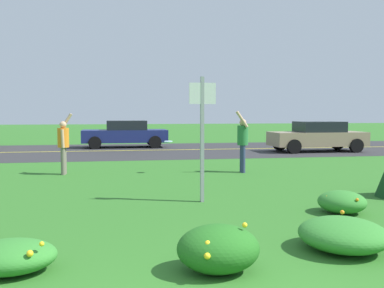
{
  "coord_description": "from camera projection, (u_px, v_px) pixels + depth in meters",
  "views": [
    {
      "loc": [
        -1.04,
        -3.04,
        1.89
      ],
      "look_at": [
        1.14,
        9.06,
        1.02
      ],
      "focal_mm": 42.1,
      "sensor_mm": 36.0,
      "label": 1
    }
  ],
  "objects": [
    {
      "name": "highway_strip",
      "position": [
        133.0,
        151.0,
        22.23
      ],
      "size": [
        120.0,
        9.38,
        0.01
      ],
      "primitive_type": "cube",
      "color": "#2D2D30",
      "rests_on": "ground"
    },
    {
      "name": "highway_center_stripe",
      "position": [
        133.0,
        150.0,
        22.23
      ],
      "size": [
        120.0,
        0.16,
        0.0
      ],
      "primitive_type": "cube",
      "color": "yellow",
      "rests_on": "ground"
    },
    {
      "name": "car_tan_center_left",
      "position": [
        318.0,
        136.0,
        21.65
      ],
      "size": [
        4.5,
        2.0,
        1.45
      ],
      "color": "#937F60",
      "rests_on": "ground"
    },
    {
      "name": "person_catcher_green_shirt",
      "position": [
        243.0,
        140.0,
        14.11
      ],
      "size": [
        0.46,
        0.5,
        1.94
      ],
      "color": "#287038",
      "rests_on": "ground"
    },
    {
      "name": "person_thrower_orange_shirt",
      "position": [
        63.0,
        142.0,
        13.65
      ],
      "size": [
        0.44,
        0.5,
        1.87
      ],
      "color": "orange",
      "rests_on": "ground"
    },
    {
      "name": "frisbee_pale_blue",
      "position": [
        168.0,
        142.0,
        13.9
      ],
      "size": [
        0.26,
        0.26,
        0.05
      ],
      "color": "#ADD6E5"
    },
    {
      "name": "sign_post_near_path",
      "position": [
        202.0,
        127.0,
        9.41
      ],
      "size": [
        0.56,
        0.1,
        2.63
      ],
      "color": "#93969B",
      "rests_on": "ground"
    },
    {
      "name": "ground_plane",
      "position": [
        149.0,
        179.0,
        12.77
      ],
      "size": [
        120.0,
        120.0,
        0.0
      ],
      "primitive_type": "plane",
      "color": "#2D6B23"
    },
    {
      "name": "daylily_clump_front_right",
      "position": [
        342.0,
        202.0,
        8.45
      ],
      "size": [
        0.89,
        0.91,
        0.42
      ],
      "color": "#337F2D",
      "rests_on": "ground"
    },
    {
      "name": "daylily_clump_mid_right",
      "position": [
        343.0,
        234.0,
        6.17
      ],
      "size": [
        1.2,
        1.29,
        0.46
      ],
      "color": "#337F2D",
      "rests_on": "ground"
    },
    {
      "name": "daylily_clump_front_left",
      "position": [
        218.0,
        249.0,
        5.32
      ],
      "size": [
        0.99,
        0.88,
        0.61
      ],
      "color": "#23661E",
      "rests_on": "ground"
    },
    {
      "name": "daylily_clump_mid_center",
      "position": [
        9.0,
        257.0,
        5.3
      ],
      "size": [
        1.1,
        0.94,
        0.43
      ],
      "color": "#337F2D",
      "rests_on": "ground"
    },
    {
      "name": "car_navy_center_right",
      "position": [
        125.0,
        134.0,
        24.2
      ],
      "size": [
        4.5,
        2.0,
        1.45
      ],
      "color": "navy",
      "rests_on": "ground"
    }
  ]
}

